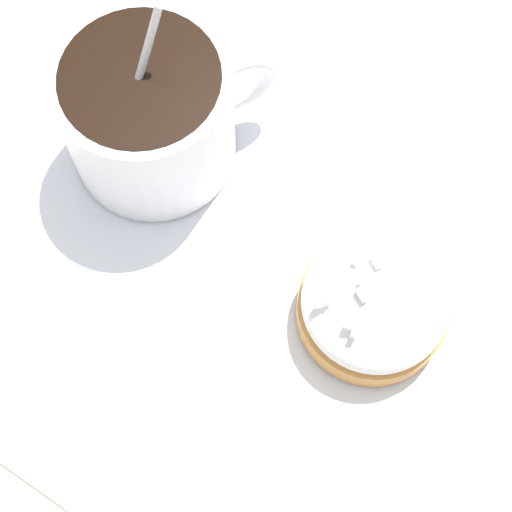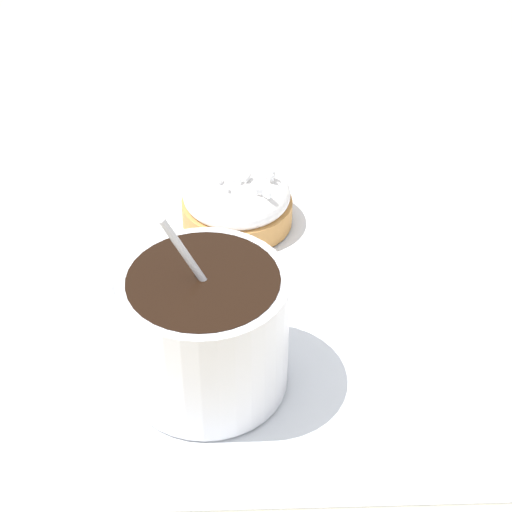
# 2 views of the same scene
# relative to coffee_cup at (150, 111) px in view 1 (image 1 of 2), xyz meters

# --- Properties ---
(ground_plane) EXTENTS (3.00, 3.00, 0.00)m
(ground_plane) POSITION_rel_coffee_cup_xyz_m (-0.08, 0.01, -0.04)
(ground_plane) COLOR #C6B793
(paper_napkin) EXTENTS (0.34, 0.35, 0.00)m
(paper_napkin) POSITION_rel_coffee_cup_xyz_m (-0.08, 0.01, -0.04)
(paper_napkin) COLOR white
(paper_napkin) RESTS_ON ground_plane
(coffee_cup) EXTENTS (0.09, 0.11, 0.11)m
(coffee_cup) POSITION_rel_coffee_cup_xyz_m (0.00, 0.00, 0.00)
(coffee_cup) COLOR white
(coffee_cup) RESTS_ON paper_napkin
(frosted_pastry) EXTENTS (0.08, 0.08, 0.04)m
(frosted_pastry) POSITION_rel_coffee_cup_xyz_m (-0.15, 0.02, -0.02)
(frosted_pastry) COLOR #C18442
(frosted_pastry) RESTS_ON paper_napkin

